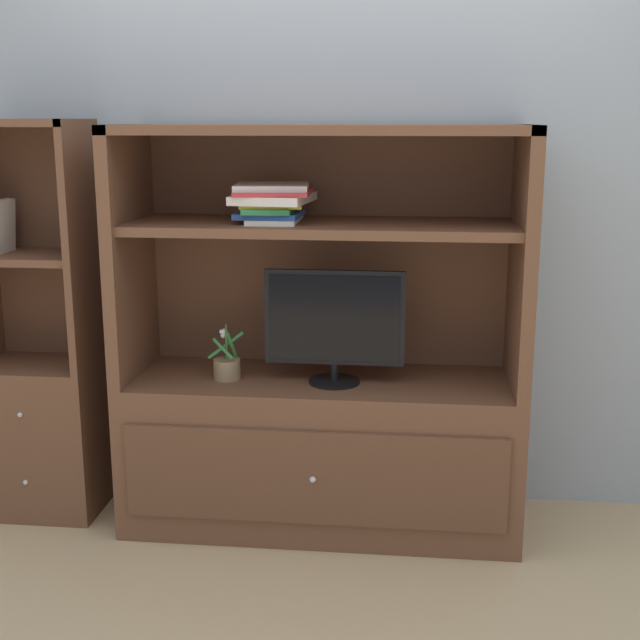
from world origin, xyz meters
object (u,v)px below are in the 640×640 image
(magazine_stack, at_px, (273,201))
(bookshelf_tall, at_px, (40,385))
(tv_monitor, at_px, (334,323))
(media_console, at_px, (322,404))
(potted_plant, at_px, (227,367))

(magazine_stack, distance_m, bookshelf_tall, 1.26)
(tv_monitor, bearing_deg, magazine_stack, 168.50)
(tv_monitor, height_order, bookshelf_tall, bookshelf_tall)
(magazine_stack, bearing_deg, tv_monitor, -11.50)
(magazine_stack, relative_size, bookshelf_tall, 0.22)
(magazine_stack, bearing_deg, media_console, 3.90)
(potted_plant, height_order, bookshelf_tall, bookshelf_tall)
(media_console, bearing_deg, tv_monitor, -47.82)
(tv_monitor, xyz_separation_m, magazine_stack, (-0.24, 0.05, 0.46))
(tv_monitor, relative_size, bookshelf_tall, 0.33)
(media_console, xyz_separation_m, bookshelf_tall, (-1.18, 0.00, 0.04))
(bookshelf_tall, bearing_deg, potted_plant, -3.93)
(tv_monitor, relative_size, magazine_stack, 1.49)
(magazine_stack, bearing_deg, potted_plant, -167.37)
(media_console, xyz_separation_m, potted_plant, (-0.37, -0.05, 0.16))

